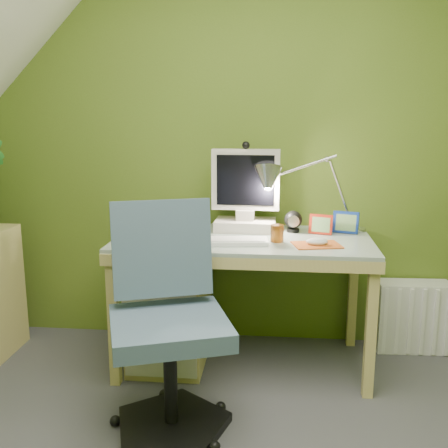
# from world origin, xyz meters

# --- Properties ---
(wall_back) EXTENTS (3.20, 0.01, 2.40)m
(wall_back) POSITION_xyz_m (0.00, 1.60, 1.20)
(wall_back) COLOR #577122
(wall_back) RESTS_ON floor
(desk) EXTENTS (1.37, 0.70, 0.73)m
(desk) POSITION_xyz_m (0.08, 1.23, 0.36)
(desk) COLOR tan
(desk) RESTS_ON floor
(monitor) EXTENTS (0.37, 0.22, 0.50)m
(monitor) POSITION_xyz_m (0.08, 1.41, 0.98)
(monitor) COLOR beige
(monitor) RESTS_ON desk
(speaker_left) EXTENTS (0.11, 0.11, 0.12)m
(speaker_left) POSITION_xyz_m (-0.19, 1.39, 0.79)
(speaker_left) COLOR black
(speaker_left) RESTS_ON desk
(speaker_right) EXTENTS (0.11, 0.11, 0.12)m
(speaker_right) POSITION_xyz_m (0.35, 1.39, 0.79)
(speaker_right) COLOR black
(speaker_right) RESTS_ON desk
(keyboard) EXTENTS (0.44, 0.18, 0.02)m
(keyboard) POSITION_xyz_m (0.00, 1.09, 0.74)
(keyboard) COLOR white
(keyboard) RESTS_ON desk
(mousepad) EXTENTS (0.26, 0.21, 0.01)m
(mousepad) POSITION_xyz_m (0.46, 1.09, 0.73)
(mousepad) COLOR #B9521D
(mousepad) RESTS_ON desk
(mouse) EXTENTS (0.12, 0.09, 0.04)m
(mouse) POSITION_xyz_m (0.46, 1.09, 0.75)
(mouse) COLOR silver
(mouse) RESTS_ON mousepad
(amber_tumbler) EXTENTS (0.08, 0.08, 0.09)m
(amber_tumbler) POSITION_xyz_m (0.26, 1.15, 0.77)
(amber_tumbler) COLOR #8D4E14
(amber_tumbler) RESTS_ON desk
(candle_cluster) EXTENTS (0.15, 0.13, 0.11)m
(candle_cluster) POSITION_xyz_m (-0.52, 1.24, 0.78)
(candle_cluster) COLOR red
(candle_cluster) RESTS_ON desk
(photo_frame_red) EXTENTS (0.13, 0.05, 0.11)m
(photo_frame_red) POSITION_xyz_m (0.50, 1.35, 0.78)
(photo_frame_red) COLOR #B62413
(photo_frame_red) RESTS_ON desk
(photo_frame_blue) EXTENTS (0.14, 0.06, 0.12)m
(photo_frame_blue) POSITION_xyz_m (0.64, 1.39, 0.79)
(photo_frame_blue) COLOR navy
(photo_frame_blue) RESTS_ON desk
(photo_frame_green) EXTENTS (0.13, 0.08, 0.12)m
(photo_frame_green) POSITION_xyz_m (-0.32, 1.37, 0.79)
(photo_frame_green) COLOR #AED693
(photo_frame_green) RESTS_ON desk
(desk_lamp) EXTENTS (0.60, 0.29, 0.62)m
(desk_lamp) POSITION_xyz_m (0.53, 1.41, 1.04)
(desk_lamp) COLOR #BABBBF
(desk_lamp) RESTS_ON desk
(task_chair) EXTENTS (0.71, 0.71, 1.01)m
(task_chair) POSITION_xyz_m (-0.19, 0.56, 0.51)
(task_chair) COLOR #455C71
(task_chair) RESTS_ON floor
(radiator) EXTENTS (0.42, 0.18, 0.42)m
(radiator) POSITION_xyz_m (1.07, 1.50, 0.21)
(radiator) COLOR silver
(radiator) RESTS_ON floor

